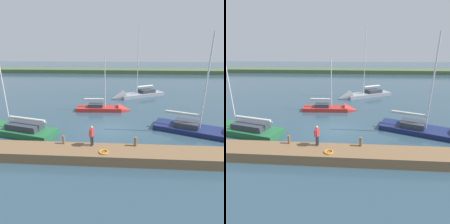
# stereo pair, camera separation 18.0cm
# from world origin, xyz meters

# --- Properties ---
(ground_plane) EXTENTS (200.00, 200.00, 0.00)m
(ground_plane) POSITION_xyz_m (0.00, 0.00, 0.00)
(ground_plane) COLOR #2D4756
(far_shoreline) EXTENTS (180.00, 8.00, 2.40)m
(far_shoreline) POSITION_xyz_m (0.00, -47.17, 0.00)
(far_shoreline) COLOR #4C603D
(far_shoreline) RESTS_ON ground_plane
(dock_pier) EXTENTS (22.29, 2.07, 0.79)m
(dock_pier) POSITION_xyz_m (0.00, 5.30, 0.39)
(dock_pier) COLOR brown
(dock_pier) RESTS_ON ground_plane
(mooring_post_near) EXTENTS (0.19, 0.19, 0.68)m
(mooring_post_near) POSITION_xyz_m (3.34, 4.58, 1.13)
(mooring_post_near) COLOR brown
(mooring_post_near) RESTS_ON dock_pier
(mooring_post_far) EXTENTS (0.23, 0.23, 0.72)m
(mooring_post_far) POSITION_xyz_m (-2.23, 4.58, 1.15)
(mooring_post_far) COLOR brown
(mooring_post_far) RESTS_ON dock_pier
(life_ring_buoy) EXTENTS (0.66, 0.66, 0.10)m
(life_ring_buoy) POSITION_xyz_m (0.09, 5.72, 0.84)
(life_ring_buoy) COLOR orange
(life_ring_buoy) RESTS_ON dock_pier
(sailboat_far_left) EXTENTS (9.71, 6.77, 12.36)m
(sailboat_far_left) POSITION_xyz_m (-2.71, -13.80, 0.17)
(sailboat_far_left) COLOR gray
(sailboat_far_left) RESTS_ON ground_plane
(sailboat_near_dock) EXTENTS (7.25, 2.17, 7.64)m
(sailboat_near_dock) POSITION_xyz_m (0.78, -6.31, 0.12)
(sailboat_near_dock) COLOR #B22823
(sailboat_near_dock) RESTS_ON ground_plane
(sailboat_inner_slip) EXTENTS (9.36, 5.71, 10.47)m
(sailboat_inner_slip) POSITION_xyz_m (-9.80, 0.53, 0.12)
(sailboat_inner_slip) COLOR navy
(sailboat_inner_slip) RESTS_ON ground_plane
(sailboat_mid_channel) EXTENTS (9.76, 4.48, 9.60)m
(sailboat_mid_channel) POSITION_xyz_m (10.40, 1.03, 0.22)
(sailboat_mid_channel) COLOR #236638
(sailboat_mid_channel) RESTS_ON ground_plane
(person_on_dock) EXTENTS (0.35, 0.59, 1.62)m
(person_on_dock) POSITION_xyz_m (1.08, 4.73, 1.72)
(person_on_dock) COLOR #28282D
(person_on_dock) RESTS_ON dock_pier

